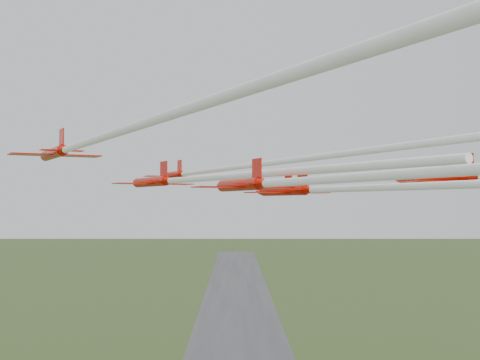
{
  "coord_description": "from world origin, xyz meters",
  "views": [
    {
      "loc": [
        -1.32,
        -82.81,
        52.34
      ],
      "look_at": [
        -0.73,
        -3.02,
        55.19
      ],
      "focal_mm": 50.0,
      "sensor_mm": 36.0,
      "label": 1
    }
  ],
  "objects_px": {
    "jet_row3_mid": "(360,188)",
    "jet_row2_right": "(316,190)",
    "jet_row4_left": "(347,178)",
    "jet_lead": "(220,169)",
    "jet_row3_left": "(107,136)",
    "jet_row2_left": "(196,179)"
  },
  "relations": [
    {
      "from": "jet_row3_mid",
      "to": "jet_row2_right",
      "type": "bearing_deg",
      "value": 69.34
    },
    {
      "from": "jet_row3_mid",
      "to": "jet_row4_left",
      "type": "bearing_deg",
      "value": -128.2
    },
    {
      "from": "jet_row2_right",
      "to": "jet_row3_mid",
      "type": "xyz_separation_m",
      "value": [
        1.75,
        -18.99,
        -0.25
      ]
    },
    {
      "from": "jet_lead",
      "to": "jet_row4_left",
      "type": "relative_size",
      "value": 1.11
    },
    {
      "from": "jet_lead",
      "to": "jet_row2_right",
      "type": "distance_m",
      "value": 12.06
    },
    {
      "from": "jet_lead",
      "to": "jet_row3_left",
      "type": "xyz_separation_m",
      "value": [
        -7.11,
        -34.76,
        0.53
      ]
    },
    {
      "from": "jet_row4_left",
      "to": "jet_row2_left",
      "type": "bearing_deg",
      "value": 86.37
    },
    {
      "from": "jet_row2_left",
      "to": "jet_lead",
      "type": "bearing_deg",
      "value": 47.68
    },
    {
      "from": "jet_row3_mid",
      "to": "jet_row2_left",
      "type": "bearing_deg",
      "value": 125.65
    },
    {
      "from": "jet_row3_mid",
      "to": "jet_row4_left",
      "type": "relative_size",
      "value": 0.95
    },
    {
      "from": "jet_row2_left",
      "to": "jet_row3_mid",
      "type": "relative_size",
      "value": 0.92
    },
    {
      "from": "jet_row2_right",
      "to": "jet_row4_left",
      "type": "distance_m",
      "value": 42.88
    },
    {
      "from": "jet_row4_left",
      "to": "jet_row3_mid",
      "type": "bearing_deg",
      "value": 55.7
    },
    {
      "from": "jet_row2_right",
      "to": "jet_lead",
      "type": "bearing_deg",
      "value": 154.16
    },
    {
      "from": "jet_row2_left",
      "to": "jet_row3_left",
      "type": "distance_m",
      "value": 25.25
    },
    {
      "from": "jet_row2_left",
      "to": "jet_row3_left",
      "type": "height_order",
      "value": "jet_row3_left"
    },
    {
      "from": "jet_lead",
      "to": "jet_row2_left",
      "type": "height_order",
      "value": "jet_lead"
    },
    {
      "from": "jet_row3_left",
      "to": "jet_row3_mid",
      "type": "height_order",
      "value": "jet_row3_left"
    },
    {
      "from": "jet_row3_mid",
      "to": "jet_row4_left",
      "type": "distance_m",
      "value": 24.31
    },
    {
      "from": "jet_row3_left",
      "to": "jet_row4_left",
      "type": "bearing_deg",
      "value": -52.64
    },
    {
      "from": "jet_row2_left",
      "to": "jet_row2_right",
      "type": "bearing_deg",
      "value": 7.23
    },
    {
      "from": "jet_row3_left",
      "to": "jet_row3_mid",
      "type": "distance_m",
      "value": 26.39
    }
  ]
}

